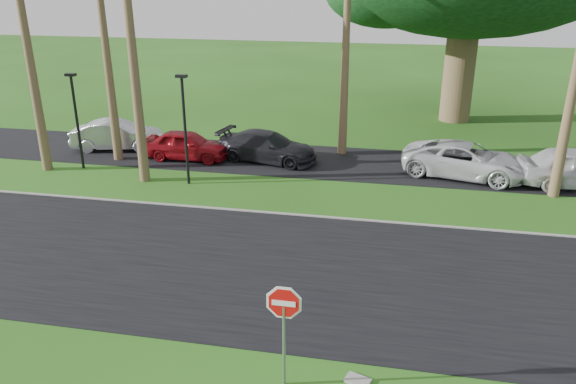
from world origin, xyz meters
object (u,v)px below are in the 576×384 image
(car_silver, at_px, (117,135))
(car_minivan, at_px, (465,160))
(car_red, at_px, (187,145))
(stop_sign_near, at_px, (284,316))
(car_dark, at_px, (268,147))

(car_silver, height_order, car_minivan, car_minivan)
(car_red, height_order, car_minivan, car_minivan)
(stop_sign_near, bearing_deg, car_red, 117.83)
(stop_sign_near, xyz_separation_m, car_silver, (-11.75, 15.48, -1.04))
(car_minivan, bearing_deg, car_silver, 100.63)
(car_dark, height_order, car_minivan, car_minivan)
(car_red, xyz_separation_m, car_dark, (3.87, 0.47, 0.00))
(car_silver, distance_m, car_dark, 7.90)
(car_silver, relative_size, car_red, 1.09)
(car_red, bearing_deg, car_minivan, -89.39)
(car_red, distance_m, car_minivan, 12.87)
(car_dark, relative_size, car_minivan, 0.90)
(car_silver, bearing_deg, stop_sign_near, -155.19)
(car_silver, distance_m, car_red, 4.10)
(car_dark, xyz_separation_m, car_minivan, (8.99, -0.44, 0.05))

